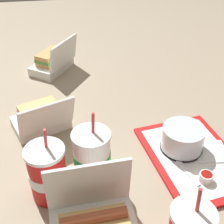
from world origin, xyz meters
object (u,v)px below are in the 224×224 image
(plastic_fork, at_px, (188,172))
(clamshell_sandwich_right, at_px, (53,62))
(clamshell_hotdog_center, at_px, (94,224))
(soda_cup_front, at_px, (92,158))
(ketchup_cup, at_px, (206,177))
(clamshell_sandwich_left, at_px, (41,118))
(soda_cup_back, at_px, (48,173))
(cake_container, at_px, (183,139))
(food_tray, at_px, (194,158))

(plastic_fork, distance_m, clamshell_sandwich_right, 0.82)
(clamshell_hotdog_center, height_order, soda_cup_front, soda_cup_front)
(ketchup_cup, height_order, clamshell_sandwich_left, clamshell_sandwich_left)
(ketchup_cup, height_order, soda_cup_back, soda_cup_back)
(cake_container, xyz_separation_m, clamshell_hotdog_center, (-0.25, 0.31, -0.01))
(food_tray, distance_m, soda_cup_front, 0.33)
(food_tray, bearing_deg, cake_container, 33.18)
(cake_container, relative_size, clamshell_sandwich_left, 0.58)
(food_tray, xyz_separation_m, clamshell_hotdog_center, (-0.21, 0.34, 0.04))
(cake_container, height_order, ketchup_cup, cake_container)
(clamshell_sandwich_right, height_order, soda_cup_back, soda_cup_back)
(cake_container, height_order, clamshell_hotdog_center, clamshell_hotdog_center)
(food_tray, relative_size, soda_cup_back, 1.79)
(food_tray, bearing_deg, clamshell_sandwich_left, 63.76)
(food_tray, height_order, soda_cup_back, soda_cup_back)
(clamshell_hotdog_center, xyz_separation_m, soda_cup_back, (0.14, 0.10, 0.04))
(clamshell_sandwich_right, distance_m, soda_cup_front, 0.71)
(cake_container, xyz_separation_m, clamshell_sandwich_right, (0.62, 0.40, -0.01))
(food_tray, xyz_separation_m, clamshell_sandwich_right, (0.66, 0.43, 0.04))
(ketchup_cup, bearing_deg, clamshell_sandwich_right, 29.22)
(clamshell_sandwich_left, bearing_deg, clamshell_sandwich_right, -5.49)
(food_tray, relative_size, plastic_fork, 3.68)
(plastic_fork, distance_m, soda_cup_back, 0.40)
(food_tray, height_order, ketchup_cup, ketchup_cup)
(cake_container, bearing_deg, clamshell_sandwich_left, 66.81)
(food_tray, bearing_deg, ketchup_cup, 177.64)
(cake_container, bearing_deg, soda_cup_front, 104.78)
(clamshell_hotdog_center, relative_size, soda_cup_front, 0.93)
(soda_cup_back, height_order, soda_cup_front, soda_cup_front)
(clamshell_sandwich_left, xyz_separation_m, soda_cup_front, (-0.27, -0.15, 0.04))
(ketchup_cup, height_order, soda_cup_front, soda_cup_front)
(ketchup_cup, bearing_deg, soda_cup_front, 78.62)
(plastic_fork, bearing_deg, soda_cup_front, 69.40)
(plastic_fork, xyz_separation_m, soda_cup_back, (-0.00, 0.40, 0.07))
(plastic_fork, distance_m, clamshell_hotdog_center, 0.33)
(cake_container, relative_size, ketchup_cup, 3.37)
(plastic_fork, height_order, soda_cup_back, soda_cup_back)
(clamshell_sandwich_right, bearing_deg, plastic_fork, -152.03)
(plastic_fork, relative_size, soda_cup_back, 0.49)
(clamshell_sandwich_left, height_order, soda_cup_back, soda_cup_back)
(clamshell_sandwich_left, height_order, soda_cup_front, soda_cup_front)
(soda_cup_back, distance_m, soda_cup_front, 0.13)
(clamshell_sandwich_left, bearing_deg, soda_cup_front, -150.46)
(plastic_fork, xyz_separation_m, clamshell_sandwich_left, (0.30, 0.43, 0.03))
(soda_cup_back, relative_size, soda_cup_front, 0.97)
(clamshell_sandwich_left, bearing_deg, soda_cup_back, -174.18)
(food_tray, height_order, clamshell_hotdog_center, clamshell_hotdog_center)
(clamshell_sandwich_left, relative_size, soda_cup_back, 1.04)
(clamshell_sandwich_right, distance_m, clamshell_hotdog_center, 0.88)
(clamshell_sandwich_left, bearing_deg, ketchup_cup, -125.29)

